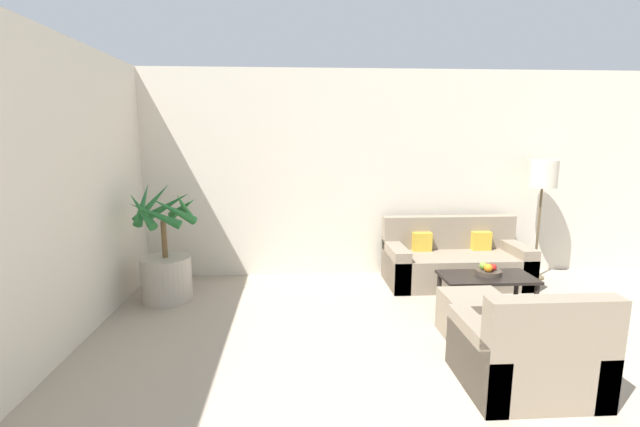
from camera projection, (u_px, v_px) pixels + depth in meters
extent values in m
cube|color=beige|center=(414.00, 174.00, 5.71)|extent=(8.68, 0.06, 2.70)
cylinder|color=#ADA393|center=(167.00, 279.00, 4.86)|extent=(0.55, 0.55, 0.51)
cylinder|color=brown|center=(164.00, 239.00, 4.78)|extent=(0.06, 0.06, 0.42)
cone|color=#23662D|center=(183.00, 206.00, 4.72)|extent=(0.10, 0.52, 0.41)
cone|color=#23662D|center=(183.00, 207.00, 4.91)|extent=(0.46, 0.46, 0.33)
cone|color=#23662D|center=(169.00, 205.00, 4.96)|extent=(0.54, 0.10, 0.37)
cone|color=#23662D|center=(153.00, 202.00, 4.84)|extent=(0.42, 0.42, 0.45)
cone|color=#23662D|center=(143.00, 204.00, 4.69)|extent=(0.10, 0.48, 0.46)
cone|color=#23662D|center=(141.00, 210.00, 4.54)|extent=(0.44, 0.44, 0.39)
cone|color=#23662D|center=(155.00, 214.00, 4.47)|extent=(0.55, 0.10, 0.33)
cone|color=#23662D|center=(174.00, 210.00, 4.56)|extent=(0.45, 0.45, 0.38)
cube|color=gray|center=(455.00, 269.00, 5.40)|extent=(1.74, 0.77, 0.39)
cube|color=gray|center=(449.00, 232.00, 5.63)|extent=(1.74, 0.16, 0.43)
cube|color=gray|center=(396.00, 265.00, 5.35)|extent=(0.20, 0.77, 0.51)
cube|color=gray|center=(515.00, 263.00, 5.44)|extent=(0.20, 0.77, 0.51)
cube|color=gold|center=(422.00, 242.00, 5.51)|extent=(0.24, 0.12, 0.24)
cube|color=gold|center=(481.00, 241.00, 5.55)|extent=(0.24, 0.12, 0.24)
cylinder|color=brown|center=(534.00, 277.00, 5.67)|extent=(0.24, 0.24, 0.03)
cylinder|color=brown|center=(538.00, 232.00, 5.56)|extent=(0.03, 0.03, 1.18)
cylinder|color=beige|center=(543.00, 174.00, 5.43)|extent=(0.35, 0.35, 0.35)
cylinder|color=black|center=(452.00, 303.00, 4.33)|extent=(0.05, 0.05, 0.37)
cylinder|color=black|center=(536.00, 301.00, 4.39)|extent=(0.05, 0.05, 0.37)
cylinder|color=black|center=(439.00, 289.00, 4.72)|extent=(0.05, 0.05, 0.37)
cylinder|color=black|center=(516.00, 288.00, 4.77)|extent=(0.05, 0.05, 0.37)
cube|color=black|center=(487.00, 277.00, 4.52)|extent=(0.97, 0.48, 0.03)
cylinder|color=#42382D|center=(488.00, 272.00, 4.55)|extent=(0.27, 0.27, 0.05)
sphere|color=red|center=(493.00, 267.00, 4.53)|extent=(0.07, 0.07, 0.07)
sphere|color=olive|center=(483.00, 266.00, 4.57)|extent=(0.08, 0.08, 0.08)
sphere|color=orange|center=(488.00, 268.00, 4.48)|extent=(0.09, 0.09, 0.09)
cube|color=gray|center=(524.00, 361.00, 3.18)|extent=(0.91, 0.77, 0.40)
cube|color=gray|center=(553.00, 327.00, 2.81)|extent=(0.91, 0.16, 0.41)
cube|color=gray|center=(475.00, 356.00, 3.15)|extent=(0.16, 0.77, 0.50)
cube|color=gray|center=(573.00, 353.00, 3.19)|extent=(0.16, 0.77, 0.50)
cube|color=gray|center=(473.00, 316.00, 3.96)|extent=(0.55, 0.50, 0.41)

